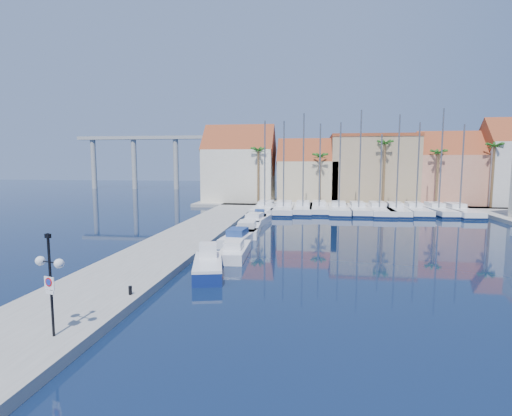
{
  "coord_description": "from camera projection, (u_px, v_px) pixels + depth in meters",
  "views": [
    {
      "loc": [
        2.71,
        -23.18,
        7.4
      ],
      "look_at": [
        -2.56,
        14.6,
        3.0
      ],
      "focal_mm": 28.0,
      "sensor_mm": 36.0,
      "label": 1
    }
  ],
  "objects": [
    {
      "name": "sailboat_10",
      "position": [
        458.0,
        211.0,
        56.03
      ],
      "size": [
        3.56,
        11.24,
        12.51
      ],
      "rotation": [
        0.0,
        0.0,
        0.06
      ],
      "color": "white",
      "rests_on": "ground"
    },
    {
      "name": "building_1",
      "position": [
        308.0,
        174.0,
        69.39
      ],
      "size": [
        10.3,
        8.0,
        11.0
      ],
      "color": "beige",
      "rests_on": "shore_north"
    },
    {
      "name": "palm_3",
      "position": [
        438.0,
        154.0,
        61.35
      ],
      "size": [
        2.6,
        2.6,
        9.65
      ],
      "color": "brown",
      "rests_on": "shore_north"
    },
    {
      "name": "sailboat_4",
      "position": [
        339.0,
        209.0,
        58.06
      ],
      "size": [
        3.16,
        11.07,
        12.95
      ],
      "rotation": [
        0.0,
        0.0,
        -0.02
      ],
      "color": "white",
      "rests_on": "ground"
    },
    {
      "name": "building_3",
      "position": [
        447.0,
        171.0,
        66.17
      ],
      "size": [
        10.3,
        8.0,
        12.0
      ],
      "color": "tan",
      "rests_on": "shore_north"
    },
    {
      "name": "sailboat_1",
      "position": [
        284.0,
        209.0,
        58.93
      ],
      "size": [
        3.11,
        11.77,
        13.23
      ],
      "rotation": [
        0.0,
        0.0,
        -0.0
      ],
      "color": "white",
      "rests_on": "ground"
    },
    {
      "name": "palm_1",
      "position": [
        320.0,
        157.0,
        63.87
      ],
      "size": [
        2.6,
        2.6,
        9.15
      ],
      "color": "brown",
      "rests_on": "shore_north"
    },
    {
      "name": "motorboat_west_4",
      "position": [
        260.0,
        216.0,
        50.99
      ],
      "size": [
        2.25,
        5.55,
        1.4
      ],
      "rotation": [
        0.0,
        0.0,
        0.1
      ],
      "color": "white",
      "rests_on": "ground"
    },
    {
      "name": "sailboat_8",
      "position": [
        415.0,
        210.0,
        57.18
      ],
      "size": [
        2.89,
        10.53,
        12.87
      ],
      "rotation": [
        0.0,
        0.0,
        -0.01
      ],
      "color": "white",
      "rests_on": "ground"
    },
    {
      "name": "fishing_boat",
      "position": [
        208.0,
        265.0,
        26.36
      ],
      "size": [
        3.02,
        5.67,
        1.89
      ],
      "rotation": [
        0.0,
        0.0,
        0.24
      ],
      "color": "navy",
      "rests_on": "ground"
    },
    {
      "name": "palm_4",
      "position": [
        495.0,
        148.0,
        60.14
      ],
      "size": [
        2.6,
        2.6,
        10.65
      ],
      "color": "brown",
      "rests_on": "shore_north"
    },
    {
      "name": "building_2",
      "position": [
        372.0,
        169.0,
        68.76
      ],
      "size": [
        14.2,
        10.2,
        11.5
      ],
      "color": "tan",
      "rests_on": "shore_north"
    },
    {
      "name": "sailboat_3",
      "position": [
        319.0,
        208.0,
        59.11
      ],
      "size": [
        2.83,
        10.47,
        12.9
      ],
      "rotation": [
        0.0,
        0.0,
        -0.01
      ],
      "color": "white",
      "rests_on": "ground"
    },
    {
      "name": "palm_0",
      "position": [
        258.0,
        152.0,
        65.14
      ],
      "size": [
        2.6,
        2.6,
        10.15
      ],
      "color": "brown",
      "rests_on": "shore_north"
    },
    {
      "name": "motorboat_west_2",
      "position": [
        248.0,
        229.0,
        41.43
      ],
      "size": [
        2.84,
        7.58,
        1.4
      ],
      "rotation": [
        0.0,
        0.0,
        0.06
      ],
      "color": "white",
      "rests_on": "ground"
    },
    {
      "name": "bollard",
      "position": [
        130.0,
        290.0,
        20.84
      ],
      "size": [
        0.18,
        0.18,
        0.46
      ],
      "primitive_type": "cylinder",
      "color": "black",
      "rests_on": "quay_west"
    },
    {
      "name": "sailboat_9",
      "position": [
        437.0,
        210.0,
        56.9
      ],
      "size": [
        3.69,
        10.82,
        14.76
      ],
      "rotation": [
        0.0,
        0.0,
        0.08
      ],
      "color": "white",
      "rests_on": "ground"
    },
    {
      "name": "motorboat_west_1",
      "position": [
        239.0,
        237.0,
        36.88
      ],
      "size": [
        2.74,
        6.92,
        1.4
      ],
      "rotation": [
        0.0,
        0.0,
        -0.09
      ],
      "color": "white",
      "rests_on": "ground"
    },
    {
      "name": "sailboat_2",
      "position": [
        303.0,
        208.0,
        58.91
      ],
      "size": [
        2.91,
        10.52,
        14.32
      ],
      "rotation": [
        0.0,
        0.0,
        -0.01
      ],
      "color": "white",
      "rests_on": "ground"
    },
    {
      "name": "shore_north",
      "position": [
        353.0,
        203.0,
        69.86
      ],
      "size": [
        54.0,
        16.0,
        0.5
      ],
      "primitive_type": "cube",
      "color": "gray",
      "rests_on": "ground"
    },
    {
      "name": "quay_west",
      "position": [
        188.0,
        236.0,
        38.52
      ],
      "size": [
        6.0,
        77.0,
        0.5
      ],
      "primitive_type": "cube",
      "color": "gray",
      "rests_on": "ground"
    },
    {
      "name": "building_0",
      "position": [
        240.0,
        167.0,
        70.9
      ],
      "size": [
        12.3,
        9.0,
        13.5
      ],
      "color": "beige",
      "rests_on": "shore_north"
    },
    {
      "name": "motorboat_west_3",
      "position": [
        256.0,
        220.0,
        47.76
      ],
      "size": [
        3.1,
        7.55,
        1.4
      ],
      "rotation": [
        0.0,
        0.0,
        -0.1
      ],
      "color": "white",
      "rests_on": "ground"
    },
    {
      "name": "motorboat_west_5",
      "position": [
        271.0,
        210.0,
        57.51
      ],
      "size": [
        2.21,
        6.12,
        1.4
      ],
      "rotation": [
        0.0,
        0.0,
        -0.05
      ],
      "color": "white",
      "rests_on": "ground"
    },
    {
      "name": "viaduct",
      "position": [
        158.0,
        152.0,
        108.9
      ],
      "size": [
        48.0,
        2.2,
        14.45
      ],
      "color": "#9E9E99",
      "rests_on": "ground"
    },
    {
      "name": "sailboat_7",
      "position": [
        395.0,
        210.0,
        56.97
      ],
      "size": [
        3.42,
        10.97,
        13.93
      ],
      "rotation": [
        0.0,
        0.0,
        -0.05
      ],
      "color": "white",
      "rests_on": "ground"
    },
    {
      "name": "sailboat_0",
      "position": [
        265.0,
        208.0,
        59.02
      ],
      "size": [
        3.16,
        11.87,
        13.29
      ],
      "rotation": [
        0.0,
        0.0,
        -0.0
      ],
      "color": "white",
      "rests_on": "ground"
    },
    {
      "name": "motorboat_west_0",
      "position": [
        235.0,
        251.0,
        31.23
      ],
      "size": [
        2.09,
        5.92,
        1.4
      ],
      "rotation": [
        0.0,
        0.0,
        0.04
      ],
      "color": "white",
      "rests_on": "ground"
    },
    {
      "name": "lamp_post",
      "position": [
        50.0,
        269.0,
        15.59
      ],
      "size": [
        1.38,
        0.66,
        4.16
      ],
      "rotation": [
        0.0,
        0.0,
        -0.28
      ],
      "color": "black",
      "rests_on": "quay_west"
    },
    {
      "name": "building_4",
      "position": [
        509.0,
        165.0,
        63.82
      ],
      "size": [
        8.3,
        8.0,
        14.0
      ],
      "color": "silver",
      "rests_on": "shore_north"
    },
    {
      "name": "sailboat_6",
      "position": [
        379.0,
        210.0,
        57.49
      ],
      "size": [
        3.12,
        11.66,
        11.29
      ],
      "rotation": [
        0.0,
        0.0,
        -0.0
      ],
      "color": "white",
      "rests_on": "ground"
    },
    {
      "name": "palm_2",
      "position": [
        385.0,
        145.0,
        62.28
      ],
      "size": [
        2.6,
        2.6,
        11.15
      ],
      "color": "brown",
      "rests_on": "shore_north"
    },
    {
      "name": "ground",
      "position": [
        265.0,
        286.0,
        24.03
      ],
      "size": [
        260.0,
        260.0,
        0.0
      ],
      "primitive_type": "plane",
      "color": "black",
      "rests_on": "ground"
    },
    {
      "name": "sailboat_5",
      "position": [
        358.0,
        209.0,
        57.75
      ],
      "size": [
        3.0,
        10.5,
        14.63
      ],
      "rotation": [
        0.0,
        0.0,
        0.02
      ],
      "color": "white",
      "rests_on": "ground"
    }
  ]
}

